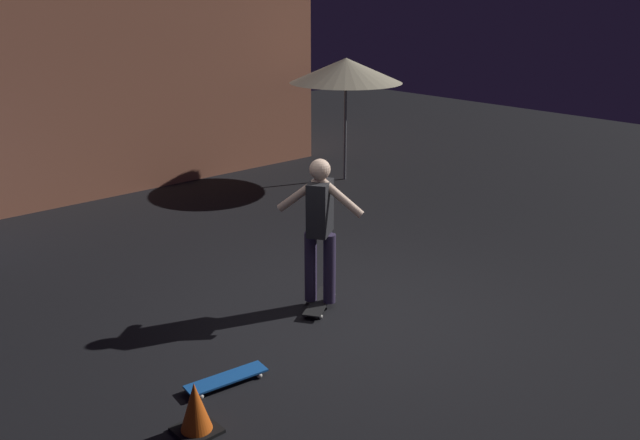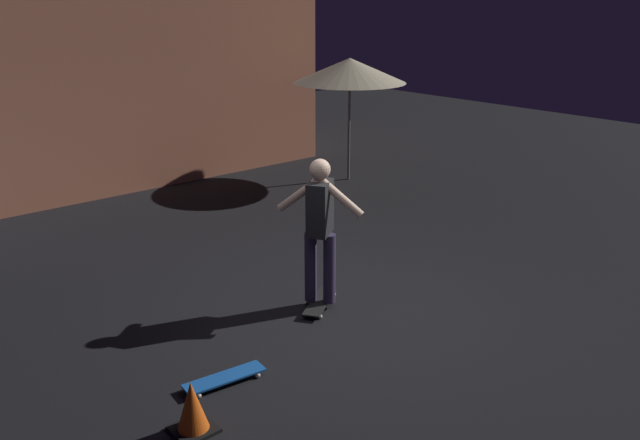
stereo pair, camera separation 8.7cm
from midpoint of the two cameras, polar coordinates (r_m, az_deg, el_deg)
name	(u,v)px [view 2 (the right image)]	position (r m, az deg, el deg)	size (l,w,h in m)	color
ground_plane	(348,314)	(7.57, 2.72, -8.06)	(28.00, 28.00, 0.00)	black
low_building	(35,94)	(13.56, -23.03, 9.91)	(10.50, 3.67, 3.34)	#B76B4C
patio_umbrella	(350,71)	(12.61, 2.76, 12.63)	(2.10, 2.10, 2.30)	slate
skateboard_ridden	(320,302)	(7.73, 0.32, -7.00)	(0.76, 0.60, 0.07)	black
skateboard_spare	(225,378)	(6.37, -7.76, -13.23)	(0.80, 0.29, 0.07)	#1959B2
skater	(320,221)	(7.35, 0.34, -0.10)	(0.61, 0.87, 1.67)	#382D4C
traffic_cone	(192,409)	(5.73, -10.41, -15.57)	(0.34, 0.34, 0.46)	black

